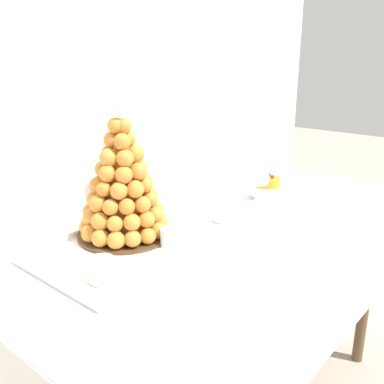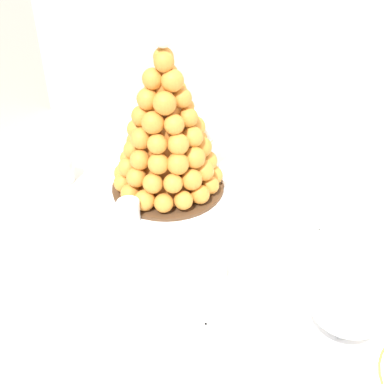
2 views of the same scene
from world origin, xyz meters
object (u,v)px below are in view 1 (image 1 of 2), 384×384
Objects in this scene: croquembouche at (122,186)px; dessert_cup_left at (102,271)px; fruit_tart_plate at (268,184)px; macaron_goblet at (254,161)px; wine_glass at (94,192)px; dessert_cup_mid_left at (169,238)px; dessert_cup_centre at (223,212)px; serving_tray at (152,239)px.

dessert_cup_left is (-0.21, -0.16, -0.12)m from croquembouche.
croquembouche is at bearing 174.63° from fruit_tart_plate.
croquembouche is 0.53m from macaron_goblet.
macaron_goblet reaches higher than wine_glass.
fruit_tart_plate is at bearing 6.14° from dessert_cup_left.
dessert_cup_centre is at bearing -0.28° from dessert_cup_mid_left.
wine_glass is (-0.04, 0.27, 0.08)m from dessert_cup_mid_left.
croquembouche is at bearing -87.98° from wine_glass.
dessert_cup_left is 0.96× the size of dessert_cup_centre.
serving_tray is 3.14× the size of fruit_tart_plate.
dessert_cup_mid_left is at bearing 179.72° from dessert_cup_centre.
wine_glass is (-0.28, 0.27, 0.08)m from dessert_cup_centre.
serving_tray is 0.26m from dessert_cup_centre.
macaron_goblet reaches higher than serving_tray.
wine_glass is at bearing 92.02° from croquembouche.
macaron_goblet is (0.49, -0.02, 0.14)m from serving_tray.
macaron_goblet is at bearing -2.60° from serving_tray.
fruit_tart_plate is (0.66, 0.08, -0.02)m from dessert_cup_mid_left.
serving_tray is at bearing 163.41° from dessert_cup_centre.
dessert_cup_centre is at bearing -27.97° from croquembouche.
serving_tray is 0.65m from fruit_tart_plate.
croquembouche is 1.83× the size of fruit_tart_plate.
macaron_goblet is at bearing -168.85° from fruit_tart_plate.
dessert_cup_centre is 0.30× the size of fruit_tart_plate.
dessert_cup_centre is 0.42m from fruit_tart_plate.
macaron_goblet is 0.21m from fruit_tart_plate.
dessert_cup_mid_left is 0.24× the size of fruit_tart_plate.
wine_glass reaches higher than dessert_cup_centre.
dessert_cup_mid_left is at bearing -92.45° from serving_tray.
dessert_cup_left reaches higher than dessert_cup_centre.
wine_glass reaches higher than dessert_cup_left.
serving_tray is 1.71× the size of croquembouche.
dessert_cup_left is at bearing -175.01° from macaron_goblet.
wine_glass is at bearing 101.01° from serving_tray.
croquembouche is at bearing 169.46° from macaron_goblet.
croquembouche is 0.29m from dessert_cup_left.
wine_glass reaches higher than fruit_tart_plate.
serving_tray is at bearing -78.99° from wine_glass.
serving_tray is 0.08m from dessert_cup_mid_left.
dessert_cup_centre is (0.28, -0.15, -0.12)m from croquembouche.
croquembouche is 0.34m from dessert_cup_centre.
wine_glass is (-0.04, 0.20, 0.11)m from serving_tray.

